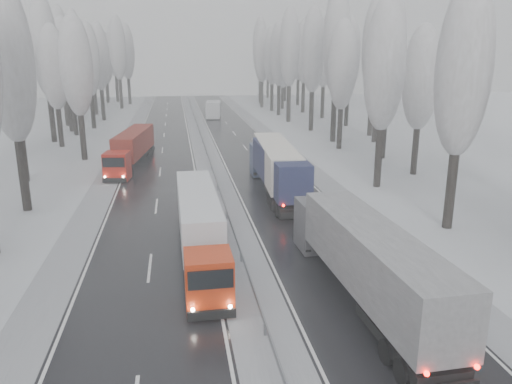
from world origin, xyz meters
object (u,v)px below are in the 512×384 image
object	(u,v)px
truck_red_red	(132,146)
truck_red_white	(199,222)
truck_blue_box	(276,167)
truck_grey_tarp	(363,255)
truck_cream_box	(274,161)
box_truck_distant	(214,109)

from	to	relation	value
truck_red_red	truck_red_white	bearing A→B (deg)	-69.31
truck_blue_box	truck_red_red	world-z (taller)	truck_blue_box
truck_grey_tarp	truck_cream_box	xyz separation A→B (m)	(-0.12, 21.71, 0.04)
truck_red_white	truck_red_red	size ratio (longest dim) A/B	1.00
truck_red_white	truck_blue_box	bearing A→B (deg)	59.37
truck_cream_box	truck_grey_tarp	bearing A→B (deg)	-86.38
truck_grey_tarp	truck_cream_box	world-z (taller)	truck_cream_box
box_truck_distant	truck_red_red	world-z (taller)	truck_red_red
box_truck_distant	truck_blue_box	bearing A→B (deg)	-81.79
truck_cream_box	truck_red_white	size ratio (longest dim) A/B	1.15
truck_grey_tarp	truck_blue_box	distance (m)	19.61
truck_blue_box	truck_red_red	bearing A→B (deg)	134.83
truck_cream_box	box_truck_distant	size ratio (longest dim) A/B	1.93
truck_cream_box	truck_red_red	size ratio (longest dim) A/B	1.15
truck_grey_tarp	truck_red_white	world-z (taller)	truck_grey_tarp
truck_blue_box	truck_cream_box	world-z (taller)	truck_cream_box
truck_blue_box	truck_red_white	distance (m)	14.48
truck_blue_box	truck_red_white	world-z (taller)	truck_blue_box
box_truck_distant	truck_red_white	xyz separation A→B (m)	(-5.98, -66.38, 0.56)
box_truck_distant	truck_red_white	world-z (taller)	truck_red_white
truck_red_red	truck_cream_box	bearing A→B (deg)	-32.54
truck_grey_tarp	truck_cream_box	size ratio (longest dim) A/B	0.98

